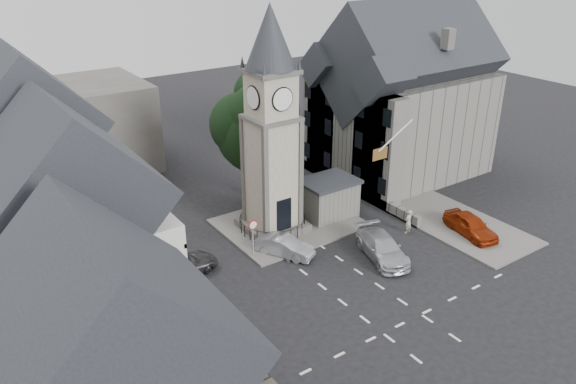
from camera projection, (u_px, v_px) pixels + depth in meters
ground at (341, 279)px, 35.91m from camera, size 120.00×120.00×0.00m
pavement_west at (118, 298)px, 33.95m from camera, size 6.00×30.00×0.14m
pavement_east at (390, 191)px, 48.04m from camera, size 6.00×26.00×0.14m
central_island at (289, 223)px, 42.64m from camera, size 10.00×8.00×0.16m
road_markings at (402, 324)px, 31.79m from camera, size 20.00×8.00×0.01m
clock_tower at (271, 126)px, 38.50m from camera, size 4.86×4.86×16.25m
stone_shelter at (328, 198)px, 43.35m from camera, size 4.30×3.30×3.08m
town_tree at (258, 119)px, 43.76m from camera, size 7.20×7.20×10.80m
warning_sign_post at (253, 231)px, 37.49m from camera, size 0.70×0.19×2.85m
terrace_pink at (10, 158)px, 37.17m from camera, size 8.10×7.60×12.80m
terrace_cream at (38, 201)px, 31.18m from camera, size 8.10×7.60×12.80m
terrace_tudor at (80, 272)px, 25.35m from camera, size 8.10×7.60×12.00m
backdrop_west at (33, 136)px, 49.04m from camera, size 20.00×10.00×8.00m
east_building at (401, 106)px, 49.54m from camera, size 14.40×11.40×12.60m
east_boundary_wall at (350, 187)px, 47.94m from camera, size 0.40×16.00×0.90m
flagpole at (396, 135)px, 40.09m from camera, size 3.68×0.10×2.74m
car_west_silver at (186, 354)px, 28.55m from camera, size 3.98×1.81×1.26m
car_west_grey at (184, 266)px, 36.20m from camera, size 4.62×2.28×1.26m
car_island_silver at (285, 246)px, 38.33m from camera, size 3.27×4.29×1.36m
car_island_east at (382, 247)px, 38.02m from camera, size 3.68×5.74×1.55m
car_east_red at (471, 225)px, 40.87m from camera, size 2.68×4.88×1.57m
pedestrian at (408, 221)px, 41.14m from camera, size 0.74×0.56×1.83m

